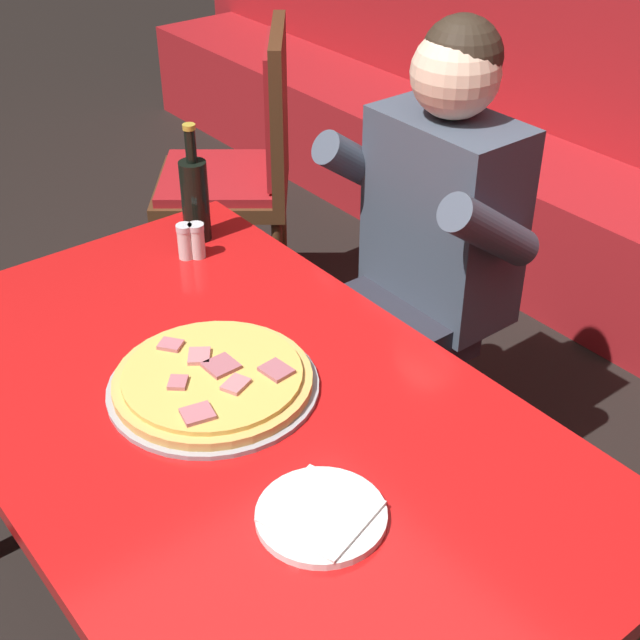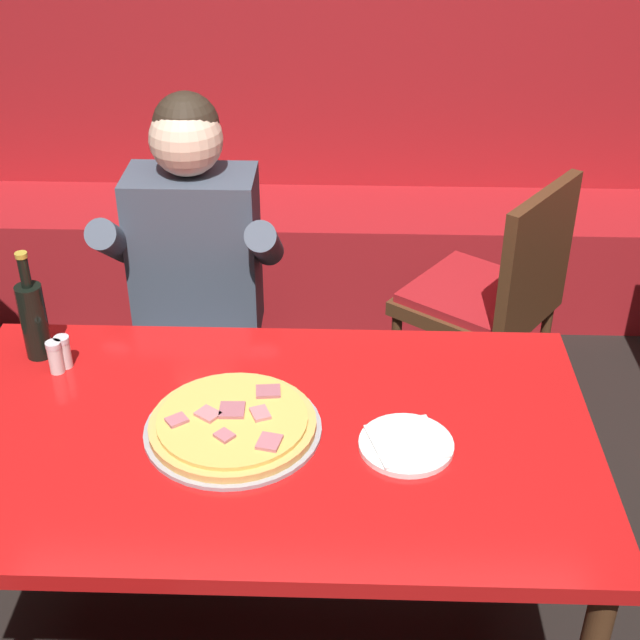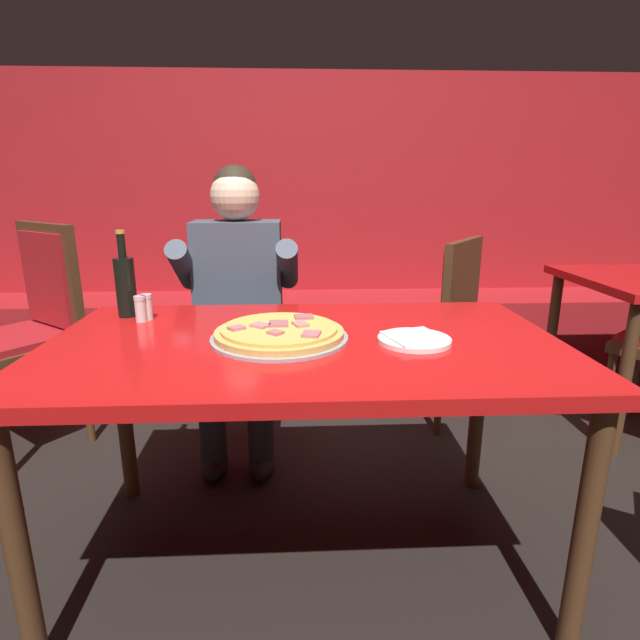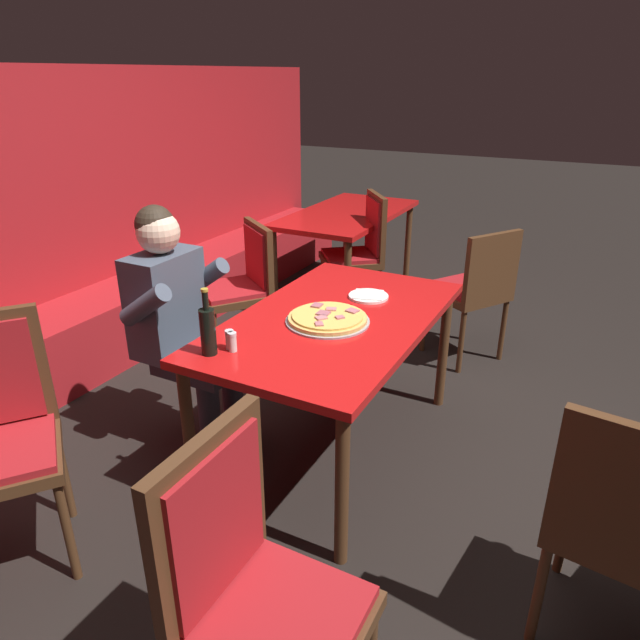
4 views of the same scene
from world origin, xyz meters
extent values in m
cube|color=#A3191E|center=(0.00, 2.18, 0.95)|extent=(6.80, 0.16, 1.90)
cube|color=#A3191E|center=(0.00, 1.86, 0.23)|extent=(6.46, 0.48, 0.46)
cylinder|color=#4C2D19|center=(-0.69, 0.38, 0.36)|extent=(0.06, 0.06, 0.72)
cylinder|color=#4C2D19|center=(0.69, 0.38, 0.36)|extent=(0.06, 0.06, 0.72)
cube|color=red|center=(0.00, 0.00, 0.74)|extent=(1.49, 0.87, 0.04)
cylinder|color=#9E9EA3|center=(-0.07, 0.00, 0.76)|extent=(0.40, 0.40, 0.01)
cylinder|color=#DBA856|center=(-0.07, 0.00, 0.78)|extent=(0.38, 0.38, 0.02)
cylinder|color=#E0B251|center=(-0.07, 0.00, 0.79)|extent=(0.34, 0.34, 0.01)
cube|color=#B76670|center=(-0.08, -0.07, 0.80)|extent=(0.05, 0.05, 0.01)
cube|color=#B76670|center=(-0.19, -0.02, 0.80)|extent=(0.06, 0.06, 0.01)
cube|color=#A85B66|center=(-0.08, 0.02, 0.80)|extent=(0.06, 0.06, 0.01)
cube|color=#C6757A|center=(-0.01, 0.01, 0.80)|extent=(0.05, 0.06, 0.01)
cube|color=#A85B66|center=(0.00, 0.10, 0.80)|extent=(0.06, 0.05, 0.01)
cube|color=#C6757A|center=(-0.13, 0.01, 0.80)|extent=(0.07, 0.06, 0.01)
cube|color=#B76670|center=(0.02, -0.09, 0.80)|extent=(0.06, 0.06, 0.01)
cylinder|color=white|center=(0.31, -0.05, 0.77)|extent=(0.21, 0.21, 0.01)
cube|color=white|center=(0.31, -0.05, 0.78)|extent=(0.19, 0.19, 0.01)
cylinder|color=black|center=(-0.60, 0.29, 0.86)|extent=(0.07, 0.07, 0.20)
cylinder|color=black|center=(-0.60, 0.29, 1.00)|extent=(0.03, 0.03, 0.08)
cylinder|color=#B29933|center=(-0.60, 0.29, 1.04)|extent=(0.03, 0.03, 0.01)
cylinder|color=silver|center=(-0.52, 0.24, 0.79)|extent=(0.04, 0.04, 0.07)
cylinder|color=#B23323|center=(-0.52, 0.24, 0.78)|extent=(0.03, 0.03, 0.04)
cylinder|color=silver|center=(-0.52, 0.24, 0.84)|extent=(0.04, 0.04, 0.01)
cylinder|color=silver|center=(-0.53, 0.22, 0.79)|extent=(0.04, 0.04, 0.07)
cylinder|color=#28231E|center=(-0.53, 0.22, 0.78)|extent=(0.03, 0.03, 0.04)
cylinder|color=silver|center=(-0.53, 0.22, 0.84)|extent=(0.04, 0.04, 0.01)
ellipsoid|color=black|center=(-0.38, 0.51, 0.04)|extent=(0.11, 0.24, 0.09)
ellipsoid|color=black|center=(-0.18, 0.51, 0.04)|extent=(0.11, 0.24, 0.09)
cylinder|color=#282833|center=(-0.38, 0.51, 0.23)|extent=(0.11, 0.11, 0.43)
cylinder|color=#282833|center=(-0.18, 0.51, 0.23)|extent=(0.11, 0.11, 0.43)
cube|color=#282833|center=(-0.28, 0.61, 0.51)|extent=(0.34, 0.40, 0.12)
cube|color=#424C5B|center=(-0.28, 0.81, 0.78)|extent=(0.38, 0.22, 0.52)
cylinder|color=#424C5B|center=(-0.50, 0.73, 0.86)|extent=(0.09, 0.30, 0.25)
cylinder|color=#424C5B|center=(-0.06, 0.73, 0.86)|extent=(0.09, 0.30, 0.25)
sphere|color=beige|center=(-0.28, 0.81, 1.15)|extent=(0.21, 0.21, 0.21)
sphere|color=#2D2319|center=(-0.28, 0.83, 1.18)|extent=(0.19, 0.19, 0.19)
cylinder|color=#4C2D19|center=(0.58, 1.34, 0.22)|extent=(0.04, 0.04, 0.45)
cylinder|color=#4C2D19|center=(0.36, 1.03, 0.22)|extent=(0.04, 0.04, 0.45)
cylinder|color=#4C2D19|center=(0.89, 1.11, 0.22)|extent=(0.04, 0.04, 0.45)
cylinder|color=#4C2D19|center=(0.66, 0.80, 0.22)|extent=(0.04, 0.04, 0.45)
cube|color=#4C2D19|center=(0.62, 1.07, 0.47)|extent=(0.62, 0.62, 0.05)
cube|color=#A3191E|center=(0.62, 1.07, 0.51)|extent=(0.57, 0.57, 0.03)
cube|color=#4C2D19|center=(0.78, 0.95, 0.72)|extent=(0.29, 0.38, 0.44)
cube|color=#A3191E|center=(0.76, 0.97, 0.72)|extent=(0.23, 0.30, 0.37)
camera|label=1|loc=(1.10, -0.66, 1.81)|focal=50.00mm
camera|label=2|loc=(0.17, -1.57, 2.03)|focal=50.00mm
camera|label=3|loc=(-0.02, -1.39, 1.20)|focal=28.00mm
camera|label=4|loc=(-2.29, -1.12, 1.85)|focal=32.00mm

